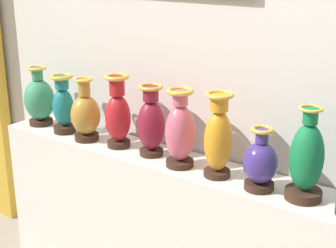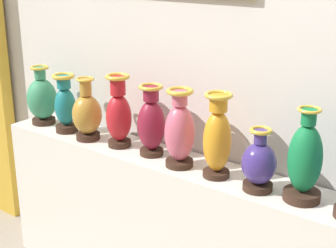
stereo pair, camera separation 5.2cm
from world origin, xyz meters
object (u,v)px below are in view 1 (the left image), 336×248
(vase_crimson, at_px, (118,115))
(vase_burgundy, at_px, (151,123))
(vase_ochre, at_px, (86,115))
(vase_rose, at_px, (180,132))
(vase_teal, at_px, (63,106))
(vase_emerald, at_px, (306,160))
(vase_amber, at_px, (218,138))
(vase_jade, at_px, (39,100))
(vase_indigo, at_px, (260,163))

(vase_crimson, height_order, vase_burgundy, vase_crimson)
(vase_ochre, relative_size, vase_burgundy, 0.95)
(vase_crimson, bearing_deg, vase_rose, -3.05)
(vase_teal, bearing_deg, vase_emerald, 0.63)
(vase_rose, distance_m, vase_amber, 0.21)
(vase_rose, bearing_deg, vase_burgundy, 171.06)
(vase_emerald, bearing_deg, vase_amber, -177.50)
(vase_jade, bearing_deg, vase_teal, -4.07)
(vase_rose, bearing_deg, vase_teal, 179.46)
(vase_jade, xyz_separation_m, vase_indigo, (1.47, -0.03, -0.03))
(vase_jade, height_order, vase_ochre, vase_jade)
(vase_rose, bearing_deg, vase_ochre, -179.31)
(vase_ochre, bearing_deg, vase_burgundy, 5.24)
(vase_crimson, bearing_deg, vase_amber, -1.53)
(vase_ochre, relative_size, vase_indigo, 1.23)
(vase_amber, bearing_deg, vase_rose, -178.48)
(vase_ochre, bearing_deg, vase_rose, 0.69)
(vase_burgundy, xyz_separation_m, vase_rose, (0.20, -0.03, 0.01))
(vase_burgundy, bearing_deg, vase_crimson, -177.49)
(vase_ochre, distance_m, vase_amber, 0.83)
(vase_rose, height_order, vase_indigo, vase_rose)
(vase_ochre, bearing_deg, vase_amber, 0.90)
(vase_jade, bearing_deg, vase_indigo, -1.08)
(vase_amber, xyz_separation_m, vase_emerald, (0.41, 0.02, -0.01))
(vase_burgundy, height_order, vase_amber, vase_amber)
(vase_teal, xyz_separation_m, vase_burgundy, (0.62, 0.02, 0.01))
(vase_jade, bearing_deg, vase_emerald, -0.01)
(vase_jade, relative_size, vase_amber, 0.88)
(vase_burgundy, xyz_separation_m, vase_amber, (0.41, -0.03, 0.02))
(vase_teal, distance_m, vase_burgundy, 0.62)
(vase_jade, distance_m, vase_emerald, 1.66)
(vase_ochre, bearing_deg, vase_crimson, 8.00)
(vase_jade, distance_m, vase_ochre, 0.42)
(vase_jade, height_order, vase_emerald, vase_emerald)
(vase_amber, height_order, vase_emerald, vase_emerald)
(vase_teal, height_order, vase_rose, vase_rose)
(vase_ochre, height_order, vase_rose, vase_rose)
(vase_jade, height_order, vase_rose, vase_rose)
(vase_ochre, xyz_separation_m, vase_burgundy, (0.43, 0.04, 0.02))
(vase_emerald, bearing_deg, vase_ochre, -178.57)
(vase_indigo, height_order, vase_emerald, vase_emerald)
(vase_ochre, bearing_deg, vase_jade, 175.72)
(vase_ochre, distance_m, vase_burgundy, 0.43)
(vase_rose, bearing_deg, vase_amber, 1.52)
(vase_emerald, bearing_deg, vase_rose, -177.83)
(vase_jade, relative_size, vase_ochre, 1.01)
(vase_rose, bearing_deg, vase_emerald, 2.17)
(vase_jade, xyz_separation_m, vase_amber, (1.25, -0.02, 0.03))
(vase_crimson, xyz_separation_m, vase_burgundy, (0.21, 0.01, -0.01))
(vase_crimson, xyz_separation_m, vase_rose, (0.41, -0.02, -0.00))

